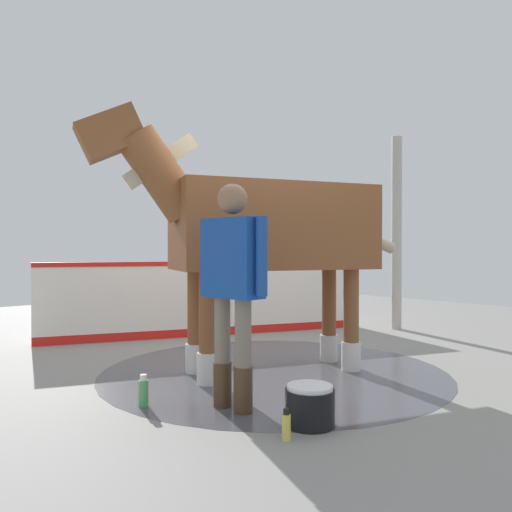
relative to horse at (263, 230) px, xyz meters
name	(u,v)px	position (x,y,z in m)	size (l,w,h in m)	color
ground_plane	(259,368)	(-0.15, -0.21, -1.48)	(16.00, 16.00, 0.02)	gray
wet_patch	(274,371)	(-0.12, 0.05, -1.47)	(3.56, 3.56, 0.00)	#4C4C54
barrier_wall	(212,301)	(-0.97, -2.17, -0.96)	(4.58, 1.83, 1.10)	white
roof_post_far	(397,233)	(-3.54, -0.71, 0.06)	(0.16, 0.16, 3.06)	#B7B2A8
horse	(263,230)	(0.00, 0.00, 0.00)	(3.27, 1.61, 2.61)	brown
handler	(232,278)	(0.99, 0.73, -0.42)	(0.27, 0.70, 1.78)	#47331E
wash_bucket	(310,406)	(0.81, 1.39, -1.32)	(0.36, 0.36, 0.29)	black
bottle_shampoo	(286,426)	(1.14, 1.48, -1.37)	(0.06, 0.06, 0.21)	#D8CC4C
bottle_spray	(143,392)	(1.48, 0.19, -1.35)	(0.08, 0.08, 0.26)	#4CA559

